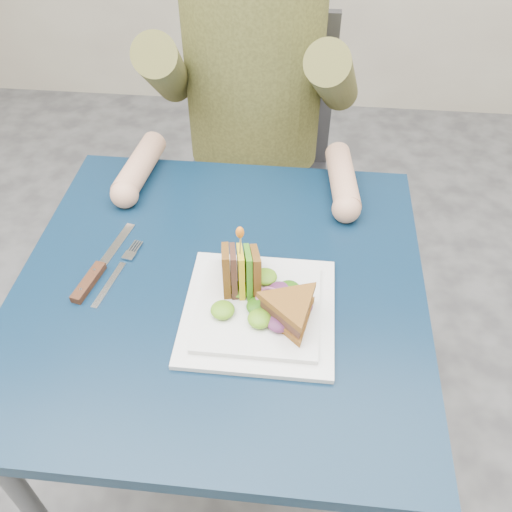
# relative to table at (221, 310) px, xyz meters

# --- Properties ---
(ground) EXTENTS (4.00, 4.00, 0.00)m
(ground) POSITION_rel_table_xyz_m (0.00, 0.00, -0.65)
(ground) COLOR #4E4E50
(ground) RESTS_ON ground
(table) EXTENTS (0.75, 0.75, 0.73)m
(table) POSITION_rel_table_xyz_m (0.00, 0.00, 0.00)
(table) COLOR black
(table) RESTS_ON ground
(chair) EXTENTS (0.42, 0.40, 0.93)m
(chair) POSITION_rel_table_xyz_m (0.00, 0.69, -0.11)
(chair) COLOR #47474C
(chair) RESTS_ON ground
(diner) EXTENTS (0.54, 0.59, 0.74)m
(diner) POSITION_rel_table_xyz_m (-0.00, 0.58, 0.26)
(diner) COLOR #4E4E23
(diner) RESTS_ON chair
(plate) EXTENTS (0.26, 0.26, 0.02)m
(plate) POSITION_rel_table_xyz_m (0.08, -0.07, 0.09)
(plate) COLOR white
(plate) RESTS_ON table
(sandwich_flat) EXTENTS (0.17, 0.17, 0.05)m
(sandwich_flat) POSITION_rel_table_xyz_m (0.13, -0.09, 0.12)
(sandwich_flat) COLOR brown
(sandwich_flat) RESTS_ON plate
(sandwich_upright) EXTENTS (0.09, 0.15, 0.15)m
(sandwich_upright) POSITION_rel_table_xyz_m (0.04, -0.02, 0.13)
(sandwich_upright) COLOR brown
(sandwich_upright) RESTS_ON plate
(fork) EXTENTS (0.05, 0.18, 0.01)m
(fork) POSITION_rel_table_xyz_m (-0.19, -0.00, 0.08)
(fork) COLOR silver
(fork) RESTS_ON table
(knife) EXTENTS (0.06, 0.22, 0.02)m
(knife) POSITION_rel_table_xyz_m (-0.23, -0.01, 0.09)
(knife) COLOR silver
(knife) RESTS_ON table
(toothpick) EXTENTS (0.01, 0.01, 0.06)m
(toothpick) POSITION_rel_table_xyz_m (0.04, -0.02, 0.20)
(toothpick) COLOR tan
(toothpick) RESTS_ON sandwich_upright
(toothpick_frill) EXTENTS (0.01, 0.01, 0.02)m
(toothpick_frill) POSITION_rel_table_xyz_m (0.04, -0.02, 0.23)
(toothpick_frill) COLOR orange
(toothpick_frill) RESTS_ON sandwich_upright
(lettuce_spill) EXTENTS (0.15, 0.13, 0.02)m
(lettuce_spill) POSITION_rel_table_xyz_m (0.08, -0.06, 0.11)
(lettuce_spill) COLOR #337A14
(lettuce_spill) RESTS_ON plate
(onion_ring) EXTENTS (0.04, 0.04, 0.02)m
(onion_ring) POSITION_rel_table_xyz_m (0.09, -0.06, 0.11)
(onion_ring) COLOR #9E4C7A
(onion_ring) RESTS_ON plate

